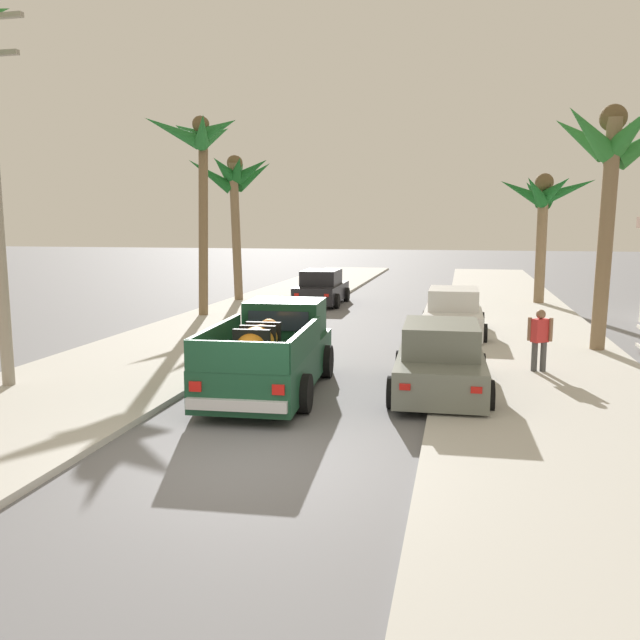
{
  "coord_description": "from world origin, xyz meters",
  "views": [
    {
      "loc": [
        3.08,
        -8.89,
        3.59
      ],
      "look_at": [
        -0.34,
        6.78,
        1.2
      ],
      "focal_mm": 36.65,
      "sensor_mm": 36.0,
      "label": 1
    }
  ],
  "objects_px": {
    "car_right_near": "(453,314)",
    "car_left_mid": "(322,288)",
    "palm_tree_left_mid": "(235,182)",
    "palm_tree_left_back": "(614,157)",
    "pickup_truck": "(272,353)",
    "pedestrian": "(540,338)",
    "palm_tree_right_fore": "(200,152)",
    "car_left_near": "(440,361)",
    "palm_tree_right_mid": "(544,201)"
  },
  "relations": [
    {
      "from": "palm_tree_left_mid",
      "to": "pedestrian",
      "type": "height_order",
      "value": "palm_tree_left_mid"
    },
    {
      "from": "car_right_near",
      "to": "pedestrian",
      "type": "distance_m",
      "value": 5.53
    },
    {
      "from": "car_left_near",
      "to": "palm_tree_left_back",
      "type": "height_order",
      "value": "palm_tree_left_back"
    },
    {
      "from": "car_left_mid",
      "to": "palm_tree_right_mid",
      "type": "xyz_separation_m",
      "value": [
        9.45,
        1.84,
        3.82
      ]
    },
    {
      "from": "palm_tree_right_fore",
      "to": "pedestrian",
      "type": "distance_m",
      "value": 14.72
    },
    {
      "from": "car_left_near",
      "to": "car_left_mid",
      "type": "xyz_separation_m",
      "value": [
        -5.68,
        14.46,
        0.0
      ]
    },
    {
      "from": "car_left_mid",
      "to": "palm_tree_left_back",
      "type": "relative_size",
      "value": 0.64
    },
    {
      "from": "car_right_near",
      "to": "car_left_mid",
      "type": "height_order",
      "value": "same"
    },
    {
      "from": "palm_tree_right_fore",
      "to": "car_left_mid",
      "type": "bearing_deg",
      "value": 53.23
    },
    {
      "from": "car_left_near",
      "to": "car_right_near",
      "type": "distance_m",
      "value": 7.27
    },
    {
      "from": "car_right_near",
      "to": "palm_tree_left_back",
      "type": "relative_size",
      "value": 0.64
    },
    {
      "from": "car_right_near",
      "to": "palm_tree_right_fore",
      "type": "distance_m",
      "value": 11.17
    },
    {
      "from": "car_right_near",
      "to": "palm_tree_right_fore",
      "type": "height_order",
      "value": "palm_tree_right_fore"
    },
    {
      "from": "car_left_mid",
      "to": "car_left_near",
      "type": "bearing_deg",
      "value": -68.54
    },
    {
      "from": "palm_tree_left_mid",
      "to": "car_left_mid",
      "type": "bearing_deg",
      "value": 3.02
    },
    {
      "from": "pickup_truck",
      "to": "palm_tree_left_back",
      "type": "bearing_deg",
      "value": 35.83
    },
    {
      "from": "palm_tree_right_fore",
      "to": "palm_tree_right_mid",
      "type": "height_order",
      "value": "palm_tree_right_fore"
    },
    {
      "from": "palm_tree_left_mid",
      "to": "palm_tree_left_back",
      "type": "bearing_deg",
      "value": -33.57
    },
    {
      "from": "pickup_truck",
      "to": "pedestrian",
      "type": "distance_m",
      "value": 6.34
    },
    {
      "from": "palm_tree_left_mid",
      "to": "palm_tree_right_mid",
      "type": "distance_m",
      "value": 13.52
    },
    {
      "from": "car_right_near",
      "to": "palm_tree_right_mid",
      "type": "bearing_deg",
      "value": 68.21
    },
    {
      "from": "palm_tree_right_fore",
      "to": "palm_tree_left_back",
      "type": "xyz_separation_m",
      "value": [
        13.47,
        -4.53,
        -0.9
      ]
    },
    {
      "from": "car_left_mid",
      "to": "palm_tree_left_mid",
      "type": "xyz_separation_m",
      "value": [
        -3.89,
        -0.21,
        4.65
      ]
    },
    {
      "from": "pedestrian",
      "to": "palm_tree_left_mid",
      "type": "bearing_deg",
      "value": 134.23
    },
    {
      "from": "pickup_truck",
      "to": "palm_tree_right_fore",
      "type": "xyz_separation_m",
      "value": [
        -5.72,
        10.13,
        5.38
      ]
    },
    {
      "from": "pickup_truck",
      "to": "palm_tree_right_mid",
      "type": "height_order",
      "value": "palm_tree_right_mid"
    },
    {
      "from": "palm_tree_right_mid",
      "to": "palm_tree_left_back",
      "type": "relative_size",
      "value": 0.86
    },
    {
      "from": "pickup_truck",
      "to": "palm_tree_left_mid",
      "type": "xyz_separation_m",
      "value": [
        -6.02,
        14.74,
        4.55
      ]
    },
    {
      "from": "palm_tree_right_fore",
      "to": "palm_tree_left_back",
      "type": "bearing_deg",
      "value": -18.6
    },
    {
      "from": "car_right_near",
      "to": "pedestrian",
      "type": "xyz_separation_m",
      "value": [
        2.07,
        -5.13,
        0.2
      ]
    },
    {
      "from": "palm_tree_right_fore",
      "to": "pedestrian",
      "type": "relative_size",
      "value": 4.75
    },
    {
      "from": "car_right_near",
      "to": "palm_tree_left_back",
      "type": "bearing_deg",
      "value": -27.98
    },
    {
      "from": "pedestrian",
      "to": "palm_tree_right_fore",
      "type": "bearing_deg",
      "value": 146.84
    },
    {
      "from": "pickup_truck",
      "to": "palm_tree_right_fore",
      "type": "relative_size",
      "value": 0.7
    },
    {
      "from": "car_right_near",
      "to": "palm_tree_left_back",
      "type": "xyz_separation_m",
      "value": [
        4.04,
        -2.15,
        4.59
      ]
    },
    {
      "from": "car_left_near",
      "to": "pedestrian",
      "type": "relative_size",
      "value": 2.71
    },
    {
      "from": "car_left_near",
      "to": "pedestrian",
      "type": "bearing_deg",
      "value": 43.95
    },
    {
      "from": "palm_tree_left_mid",
      "to": "palm_tree_left_back",
      "type": "xyz_separation_m",
      "value": [
        13.77,
        -9.14,
        -0.06
      ]
    },
    {
      "from": "car_right_near",
      "to": "pedestrian",
      "type": "relative_size",
      "value": 2.68
    },
    {
      "from": "car_left_mid",
      "to": "palm_tree_right_mid",
      "type": "distance_m",
      "value": 10.35
    },
    {
      "from": "car_right_near",
      "to": "car_left_mid",
      "type": "bearing_deg",
      "value": 129.02
    },
    {
      "from": "car_right_near",
      "to": "palm_tree_right_fore",
      "type": "relative_size",
      "value": 0.56
    },
    {
      "from": "car_left_near",
      "to": "palm_tree_right_fore",
      "type": "height_order",
      "value": "palm_tree_right_fore"
    },
    {
      "from": "palm_tree_left_back",
      "to": "car_right_near",
      "type": "bearing_deg",
      "value": 152.02
    },
    {
      "from": "pickup_truck",
      "to": "car_left_near",
      "type": "relative_size",
      "value": 1.23
    },
    {
      "from": "car_left_near",
      "to": "palm_tree_left_mid",
      "type": "bearing_deg",
      "value": 123.9
    },
    {
      "from": "car_right_near",
      "to": "palm_tree_left_mid",
      "type": "relative_size",
      "value": 0.65
    },
    {
      "from": "car_left_near",
      "to": "palm_tree_right_fore",
      "type": "distance_m",
      "value": 14.47
    },
    {
      "from": "pickup_truck",
      "to": "palm_tree_right_fore",
      "type": "height_order",
      "value": "palm_tree_right_fore"
    },
    {
      "from": "pickup_truck",
      "to": "pedestrian",
      "type": "relative_size",
      "value": 3.34
    }
  ]
}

